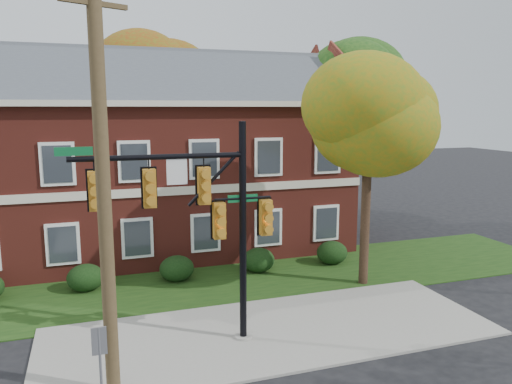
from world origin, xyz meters
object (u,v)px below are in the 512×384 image
object	(u,v)px
traffic_signal	(203,211)
tree_right_rear	(354,87)
tree_near_right	(376,115)
hedge_far_right	(332,253)
utility_pole	(104,192)
hedge_left	(86,278)
sign_post	(100,358)
tree_far_rear	(159,78)
apartment_building	(156,149)
hedge_right	(258,260)
hedge_center	(177,268)

from	to	relation	value
traffic_signal	tree_right_rear	bearing A→B (deg)	46.94
tree_near_right	traffic_signal	world-z (taller)	tree_near_right
hedge_far_right	utility_pole	bearing A→B (deg)	-142.20
hedge_left	hedge_far_right	bearing A→B (deg)	0.00
sign_post	tree_near_right	bearing A→B (deg)	29.22
tree_far_rear	apartment_building	bearing A→B (deg)	-99.71
tree_far_rear	sign_post	distance (m)	23.42
apartment_building	hedge_right	xyz separation A→B (m)	(3.50, -5.25, -4.46)
traffic_signal	apartment_building	bearing A→B (deg)	89.83
hedge_far_right	tree_far_rear	size ratio (longest dim) A/B	0.12
hedge_left	sign_post	xyz separation A→B (m)	(0.35, -8.70, 1.01)
tree_far_rear	hedge_center	bearing A→B (deg)	-95.85
tree_near_right	traffic_signal	distance (m)	8.41
hedge_far_right	hedge_center	bearing A→B (deg)	180.00
tree_far_rear	utility_pole	bearing A→B (deg)	-101.47
tree_near_right	hedge_left	bearing A→B (deg)	165.19
hedge_center	hedge_left	bearing A→B (deg)	180.00
tree_far_rear	sign_post	bearing A→B (deg)	-101.64
hedge_left	hedge_right	world-z (taller)	same
hedge_center	tree_right_rear	xyz separation A→B (m)	(11.31, 6.11, 7.60)
apartment_building	traffic_signal	bearing A→B (deg)	-90.93
hedge_right	tree_far_rear	xyz separation A→B (m)	(-2.16, 13.09, 8.32)
hedge_center	hedge_right	distance (m)	3.50
sign_post	utility_pole	bearing A→B (deg)	74.71
hedge_center	tree_far_rear	distance (m)	15.57
tree_right_rear	tree_far_rear	distance (m)	12.20
traffic_signal	sign_post	distance (m)	4.83
hedge_left	utility_pole	world-z (taller)	utility_pole
utility_pole	sign_post	distance (m)	3.67
tree_near_right	sign_post	world-z (taller)	tree_near_right
tree_near_right	apartment_building	bearing A→B (deg)	131.77
tree_near_right	sign_post	size ratio (longest dim) A/B	3.81
apartment_building	utility_pole	xyz separation A→B (m)	(-2.87, -12.91, 0.05)
tree_right_rear	sign_post	world-z (taller)	tree_right_rear
traffic_signal	utility_pole	xyz separation A→B (m)	(-2.69, -1.79, 0.96)
hedge_left	tree_far_rear	bearing A→B (deg)	69.71
hedge_center	tree_near_right	xyz separation A→B (m)	(7.22, -2.83, 6.14)
hedge_right	tree_far_rear	size ratio (longest dim) A/B	0.12
hedge_center	hedge_far_right	distance (m)	7.00
hedge_left	utility_pole	xyz separation A→B (m)	(0.63, -7.66, 4.51)
hedge_center	traffic_signal	xyz separation A→B (m)	(-0.18, -5.86, 3.55)
hedge_center	utility_pole	world-z (taller)	utility_pole
hedge_left	sign_post	size ratio (longest dim) A/B	0.62
utility_pole	hedge_far_right	bearing A→B (deg)	14.13
tree_near_right	traffic_signal	bearing A→B (deg)	-157.75
tree_right_rear	traffic_signal	distance (m)	17.08
utility_pole	hedge_left	bearing A→B (deg)	71.05
apartment_building	hedge_left	world-z (taller)	apartment_building
hedge_center	traffic_signal	size ratio (longest dim) A/B	0.21
apartment_building	hedge_left	distance (m)	7.73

